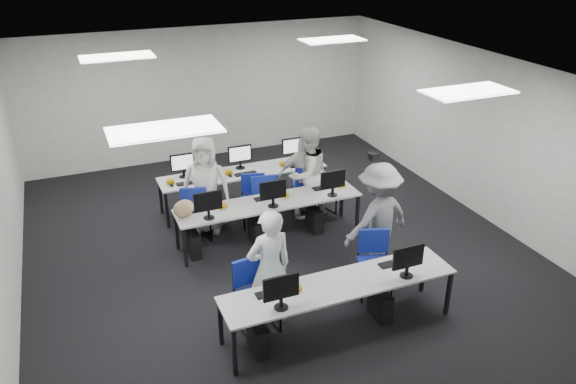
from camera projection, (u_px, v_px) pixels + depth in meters
name	position (u px, v px, depth m)	size (l,w,h in m)	color
room	(273.00, 164.00, 8.99)	(9.00, 9.02, 3.00)	black
ceiling_panels	(272.00, 72.00, 8.36)	(5.20, 4.60, 0.02)	white
desk_front	(340.00, 287.00, 7.34)	(3.20, 0.70, 0.73)	#B1B4B6
desk_mid	(269.00, 204.00, 9.51)	(3.20, 0.70, 0.73)	#B1B4B6
desk_back	(243.00, 174.00, 10.68)	(3.20, 0.70, 0.73)	#B1B4B6
equipment_front	(326.00, 311.00, 7.40)	(2.51, 0.41, 1.19)	#0B4D93
equipment_mid	(260.00, 224.00, 9.57)	(2.91, 0.41, 1.19)	white
equipment_back	(253.00, 187.00, 10.90)	(2.91, 0.41, 1.19)	white
chair_0	(257.00, 308.00, 7.53)	(0.56, 0.59, 0.99)	navy
chair_1	(374.00, 275.00, 8.26)	(0.61, 0.64, 0.96)	navy
chair_2	(197.00, 224.00, 9.75)	(0.41, 0.45, 0.83)	navy
chair_3	(254.00, 209.00, 10.21)	(0.56, 0.59, 0.91)	navy
chair_4	(319.00, 198.00, 10.58)	(0.59, 0.63, 0.98)	navy
chair_5	(196.00, 217.00, 9.92)	(0.61, 0.63, 0.95)	navy
chair_6	(262.00, 205.00, 10.31)	(0.56, 0.60, 0.99)	navy
chair_7	(306.00, 196.00, 10.66)	(0.59, 0.62, 0.98)	navy
handbag	(184.00, 208.00, 8.95)	(0.35, 0.22, 0.29)	#9C8450
student_0	(269.00, 269.00, 7.38)	(0.63, 0.42, 1.74)	#B8B6AD
student_1	(307.00, 174.00, 10.20)	(0.85, 0.66, 1.75)	#B8B6AD
student_2	(206.00, 185.00, 9.76)	(0.86, 0.56, 1.75)	#B8B6AD
student_3	(303.00, 176.00, 10.35)	(0.91, 0.38, 1.55)	#B8B6AD
photographer	(378.00, 219.00, 8.58)	(1.17, 0.67, 1.81)	gray
dslr_camera	(374.00, 157.00, 8.30)	(0.14, 0.18, 0.10)	black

